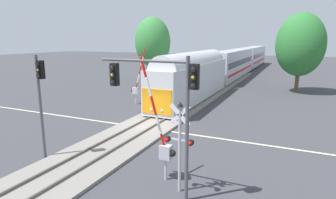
% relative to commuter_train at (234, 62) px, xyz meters
% --- Properties ---
extents(ground_plane, '(220.00, 220.00, 0.00)m').
position_rel_commuter_train_xyz_m(ground_plane, '(-0.00, -32.98, -2.73)').
color(ground_plane, '#3D3D42').
extents(road_centre_stripe, '(44.00, 0.20, 0.01)m').
position_rel_commuter_train_xyz_m(road_centre_stripe, '(-0.00, -32.98, -2.73)').
color(road_centre_stripe, beige).
rests_on(road_centre_stripe, ground).
extents(railway_track, '(4.40, 80.00, 0.32)m').
position_rel_commuter_train_xyz_m(railway_track, '(-0.00, -32.98, -2.63)').
color(railway_track, gray).
rests_on(railway_track, ground).
extents(commuter_train, '(3.04, 66.05, 5.16)m').
position_rel_commuter_train_xyz_m(commuter_train, '(0.00, 0.00, 0.00)').
color(commuter_train, silver).
rests_on(commuter_train, railway_track).
extents(crossing_gate_near, '(1.88, 0.40, 6.02)m').
position_rel_commuter_train_xyz_m(crossing_gate_near, '(4.90, -39.92, -0.79)').
color(crossing_gate_near, '#B7B7BC').
rests_on(crossing_gate_near, ground).
extents(crossing_signal_mast, '(1.36, 0.44, 4.19)m').
position_rel_commuter_train_xyz_m(crossing_signal_mast, '(6.03, -40.69, -0.18)').
color(crossing_signal_mast, '#B2B2B7').
rests_on(crossing_signal_mast, ground).
extents(crossing_gate_far, '(1.86, 0.40, 6.02)m').
position_rel_commuter_train_xyz_m(crossing_gate_far, '(-4.91, -26.04, -0.79)').
color(crossing_gate_far, '#B7B7BC').
rests_on(crossing_gate_far, ground).
extents(traffic_signal_median, '(0.53, 0.38, 5.99)m').
position_rel_commuter_train_xyz_m(traffic_signal_median, '(-2.36, -40.52, 1.27)').
color(traffic_signal_median, '#4C4C51').
rests_on(traffic_signal_median, ground).
extents(traffic_signal_near_right, '(4.52, 0.38, 6.18)m').
position_rel_commuter_train_xyz_m(traffic_signal_near_right, '(5.47, -41.26, 1.93)').
color(traffic_signal_near_right, '#4C4C51').
rests_on(traffic_signal_near_right, ground).
extents(oak_far_right, '(5.97, 5.97, 10.09)m').
position_rel_commuter_train_xyz_m(oak_far_right, '(10.52, -11.56, 3.39)').
color(oak_far_right, brown).
rests_on(oak_far_right, ground).
extents(oak_behind_train, '(5.18, 5.18, 9.98)m').
position_rel_commuter_train_xyz_m(oak_behind_train, '(-9.23, -13.87, 3.63)').
color(oak_behind_train, brown).
rests_on(oak_behind_train, ground).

